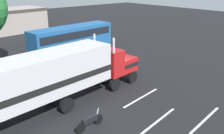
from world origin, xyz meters
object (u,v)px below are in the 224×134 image
object	(u,v)px
semi_truck	(57,74)
motorcycle	(90,121)
person_bystander	(45,85)
parked_bus	(72,37)

from	to	relation	value
semi_truck	motorcycle	bearing A→B (deg)	-89.36
person_bystander	semi_truck	bearing A→B (deg)	-94.04
parked_bus	motorcycle	size ratio (longest dim) A/B	5.29
semi_truck	motorcycle	size ratio (longest dim) A/B	6.80
semi_truck	person_bystander	size ratio (longest dim) A/B	8.80
person_bystander	parked_bus	distance (m)	12.11
semi_truck	person_bystander	xyz separation A→B (m)	(0.16, 2.33, -1.63)
parked_bus	motorcycle	bearing A→B (deg)	-118.97
person_bystander	motorcycle	world-z (taller)	person_bystander
semi_truck	person_bystander	distance (m)	2.85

